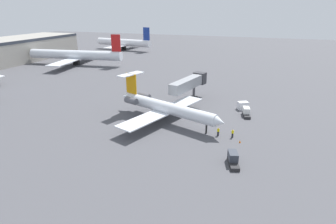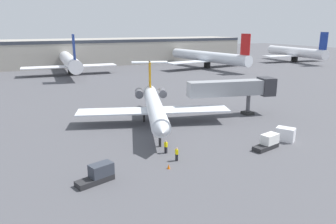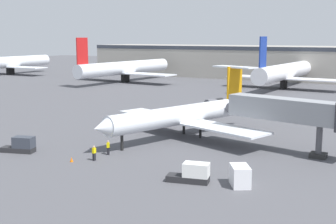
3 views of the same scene
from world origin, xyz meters
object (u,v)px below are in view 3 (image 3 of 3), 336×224
Objects in this scene: ground_crew_loader at (108,148)px; baggage_tug_trailing at (192,174)px; regional_jet at (187,114)px; parked_airliner_centre at (284,72)px; baggage_tug_lead at (21,145)px; cargo_container_uld at (240,176)px; ground_crew_marshaller at (94,153)px; parked_airliner_west_end at (9,62)px; parked_airliner_west_mid at (125,68)px; traffic_cone_near at (72,159)px; jet_bridge at (301,112)px.

ground_crew_loader is 13.63m from baggage_tug_trailing.
regional_jet is 63.20m from parked_airliner_centre.
cargo_container_uld is (26.85, 1.01, 0.12)m from baggage_tug_lead.
regional_jet is 9.29× the size of cargo_container_uld.
baggage_tug_lead is (-9.79, -1.32, -0.02)m from ground_crew_marshaller.
parked_airliner_west_end reaches higher than parked_airliner_west_mid.
baggage_tug_trailing reaches higher than ground_crew_marshaller.
parked_airliner_west_mid is (-36.02, 74.28, 3.38)m from baggage_tug_lead.
baggage_tug_trailing is 81.17m from parked_airliner_centre.
cargo_container_uld is 5.33× the size of traffic_cone_near.
baggage_tug_trailing is 14.66m from traffic_cone_near.
parked_airliner_west_end is at bearing 141.03° from traffic_cone_near.
baggage_tug_trailing is (12.94, -4.28, -0.02)m from ground_crew_loader.
parked_airliner_west_mid reaches higher than regional_jet.
baggage_tug_trailing is at bearing -112.44° from jet_bridge.
ground_crew_loader is 17.47m from cargo_container_uld.
cargo_container_uld is 96.60m from parked_airliner_west_mid.
jet_bridge is 26.50m from traffic_cone_near.
parked_airliner_west_mid is (-62.87, 73.28, 3.27)m from cargo_container_uld.
cargo_container_uld is at bearing -10.17° from ground_crew_loader.
parked_airliner_west_end is at bearing 144.99° from baggage_tug_trailing.
baggage_tug_lead is 82.62m from parked_airliner_west_mid.
ground_crew_loader reaches higher than traffic_cone_near.
ground_crew_loader is 83.81m from parked_airliner_west_mid.
ground_crew_loader is at bearing 161.68° from baggage_tug_trailing.
cargo_container_uld is (13.42, -15.82, -2.27)m from regional_jet.
traffic_cone_near is at bearing -138.70° from ground_crew_marshaller.
regional_jet is 19.48m from baggage_tug_trailing.
cargo_container_uld is 18.96m from traffic_cone_near.
regional_jet reaches higher than ground_crew_marshaller.
cargo_container_uld is (17.19, -3.08, 0.10)m from ground_crew_loader.
jet_bridge is at bearing 67.56° from baggage_tug_trailing.
ground_crew_marshaller is at bearing -103.19° from regional_jet.
traffic_cone_near is at bearing -91.52° from parked_airliner_centre.
parked_airliner_centre is (0.42, 75.84, 3.51)m from ground_crew_loader.
cargo_container_uld reaches higher than ground_crew_loader.
ground_crew_marshaller is 0.05× the size of parked_airliner_centre.
baggage_tug_lead is (-9.66, -4.09, -0.02)m from ground_crew_loader.
parked_airliner_west_mid is at bearing 123.05° from ground_crew_loader.
parked_airliner_centre is at bearing 82.81° from baggage_tug_lead.
parked_airliner_centre is at bearing 6.99° from parked_airliner_west_mid.
baggage_tug_trailing is at bearing -0.50° from baggage_tug_lead.
parked_airliner_centre is (10.08, 79.93, 3.53)m from baggage_tug_lead.
jet_bridge reaches higher than ground_crew_marshaller.
baggage_tug_lead is at bearing -97.19° from parked_airliner_centre.
cargo_container_uld is 0.07× the size of parked_airliner_west_mid.
baggage_tug_lead is 1.01× the size of baggage_tug_trailing.
regional_jet is 20.87m from cargo_container_uld.
baggage_tug_lead is 80.64m from parked_airliner_centre.
regional_jet is 16.10× the size of ground_crew_marshaller.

